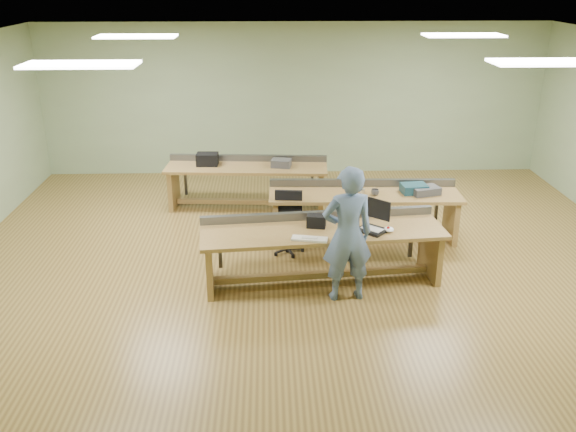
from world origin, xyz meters
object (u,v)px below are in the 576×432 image
object	(u,v)px
camera_bag	(316,221)
mug	(375,192)
workbench_mid	(364,204)
person	(347,234)
workbench_back	(247,176)
workbench_front	(322,242)
drinks_can	(363,193)
parts_bin_grey	(425,191)
parts_bin_teal	(414,189)
laptop_base	(372,230)
task_chair	(288,230)

from	to	relation	value
camera_bag	mug	world-z (taller)	camera_bag
workbench_mid	person	xyz separation A→B (m)	(-0.50, -1.87, 0.32)
workbench_mid	mug	world-z (taller)	workbench_mid
workbench_back	camera_bag	bearing A→B (deg)	-66.19
workbench_front	drinks_can	bearing A→B (deg)	54.45
camera_bag	parts_bin_grey	distance (m)	2.13
parts_bin_grey	workbench_back	bearing A→B (deg)	150.61
mug	workbench_back	bearing A→B (deg)	141.52
parts_bin_teal	workbench_mid	bearing A→B (deg)	177.57
parts_bin_teal	drinks_can	bearing A→B (deg)	-170.99
laptop_base	camera_bag	world-z (taller)	camera_bag
task_chair	drinks_can	size ratio (longest dim) A/B	7.75
camera_bag	parts_bin_grey	world-z (taller)	camera_bag
laptop_base	task_chair	world-z (taller)	task_chair
workbench_front	camera_bag	xyz separation A→B (m)	(-0.07, 0.06, 0.27)
workbench_mid	parts_bin_teal	xyz separation A→B (m)	(0.75, -0.03, 0.26)
person	parts_bin_teal	size ratio (longest dim) A/B	4.64
task_chair	parts_bin_teal	bearing A→B (deg)	17.56
workbench_front	parts_bin_teal	world-z (taller)	parts_bin_teal
workbench_mid	workbench_back	world-z (taller)	same
person	workbench_back	bearing A→B (deg)	-75.89
task_chair	mug	size ratio (longest dim) A/B	7.51
camera_bag	drinks_can	distance (m)	1.40
person	camera_bag	distance (m)	0.65
laptop_base	drinks_can	bearing A→B (deg)	128.84
workbench_back	mug	size ratio (longest dim) A/B	23.67
person	drinks_can	size ratio (longest dim) A/B	15.12
laptop_base	mug	world-z (taller)	mug
mug	workbench_mid	bearing A→B (deg)	137.44
workbench_mid	task_chair	xyz separation A→B (m)	(-1.18, -0.44, -0.23)
person	laptop_base	xyz separation A→B (m)	(0.37, 0.38, -0.11)
workbench_front	workbench_mid	world-z (taller)	same
mug	drinks_can	bearing A→B (deg)	-170.48
parts_bin_teal	drinks_can	world-z (taller)	parts_bin_teal
workbench_back	laptop_base	xyz separation A→B (m)	(1.71, -2.93, 0.21)
workbench_front	task_chair	xyz separation A→B (m)	(-0.42, 0.94, -0.23)
workbench_back	parts_bin_teal	bearing A→B (deg)	-25.73
laptop_base	parts_bin_grey	world-z (taller)	parts_bin_grey
laptop_base	mug	size ratio (longest dim) A/B	2.84
person	task_chair	size ratio (longest dim) A/B	1.95
person	mug	world-z (taller)	person
workbench_front	parts_bin_grey	world-z (taller)	parts_bin_grey
workbench_front	workbench_mid	bearing A→B (deg)	55.64
laptop_base	task_chair	xyz separation A→B (m)	(-1.06, 1.05, -0.44)
task_chair	workbench_front	bearing A→B (deg)	-60.37
workbench_back	camera_bag	xyz separation A→B (m)	(1.00, -2.76, 0.28)
workbench_mid	drinks_can	distance (m)	0.30
person	parts_bin_grey	size ratio (longest dim) A/B	4.19
laptop_base	task_chair	size ratio (longest dim) A/B	0.38
camera_bag	parts_bin_grey	xyz separation A→B (m)	(1.74, 1.22, -0.03)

